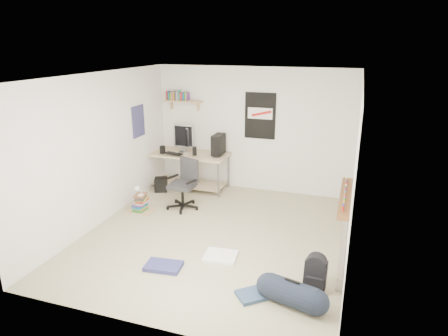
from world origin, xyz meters
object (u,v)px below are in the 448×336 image
(desk, at_px, (187,171))
(backpack, at_px, (315,275))
(duffel_bag, at_px, (292,295))
(office_chair, at_px, (182,183))
(book_stack, at_px, (141,203))

(desk, bearing_deg, backpack, -26.08)
(backpack, bearing_deg, desk, 140.03)
(desk, relative_size, duffel_bag, 2.85)
(backpack, height_order, duffel_bag, duffel_bag)
(office_chair, distance_m, backpack, 3.18)
(book_stack, bearing_deg, duffel_bag, -31.21)
(backpack, relative_size, duffel_bag, 0.59)
(office_chair, relative_size, backpack, 2.57)
(office_chair, height_order, book_stack, office_chair)
(desk, relative_size, book_stack, 3.75)
(duffel_bag, bearing_deg, office_chair, 152.35)
(book_stack, bearing_deg, office_chair, 29.09)
(office_chair, bearing_deg, book_stack, -130.79)
(desk, bearing_deg, duffel_bag, -32.25)
(desk, height_order, book_stack, desk)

